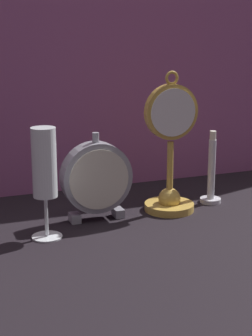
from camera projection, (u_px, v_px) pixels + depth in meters
ground_plane at (140, 231)px, 1.12m from camera, size 4.00×4.00×0.00m
fabric_backdrop_drape at (89, 43)px, 1.32m from camera, size 1.70×0.01×0.71m
pocket_watch_on_stand at (170, 160)px, 1.21m from camera, size 0.12×0.11×0.30m
mantel_clock_silver at (96, 178)px, 1.16m from camera, size 0.15×0.04×0.19m
champagne_flute at (45, 170)px, 1.05m from camera, size 0.06×0.06×0.22m
brass_candlestick at (211, 178)px, 1.28m from camera, size 0.05×0.05×0.17m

